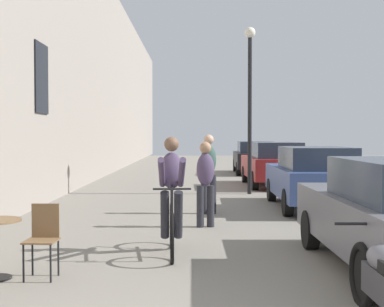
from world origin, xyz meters
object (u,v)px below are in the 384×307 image
object	(u,v)px
cafe_chair_mid_toward_street	(43,235)
street_lamp	(249,89)
parked_car_fourth	(254,157)
pedestrian_near	(205,179)
parked_car_second	(312,177)
cyclist_on_bicycle	(171,198)
pedestrian_mid	(208,169)
parked_car_third	(273,163)

from	to	relation	value
cafe_chair_mid_toward_street	street_lamp	size ratio (longest dim) A/B	0.18
parked_car_fourth	street_lamp	bearing A→B (deg)	-97.39
street_lamp	parked_car_fourth	distance (m)	8.93
pedestrian_near	parked_car_fourth	world-z (taller)	pedestrian_near
parked_car_second	parked_car_fourth	bearing A→B (deg)	90.18
cafe_chair_mid_toward_street	cyclist_on_bicycle	world-z (taller)	cyclist_on_bicycle
pedestrian_mid	parked_car_fourth	size ratio (longest dim) A/B	0.42
street_lamp	parked_car_second	world-z (taller)	street_lamp
pedestrian_near	parked_car_fourth	xyz separation A→B (m)	(2.55, 14.38, -0.15)
cafe_chair_mid_toward_street	parked_car_third	world-z (taller)	parked_car_third
pedestrian_mid	parked_car_fourth	bearing A→B (deg)	79.05
cafe_chair_mid_toward_street	parked_car_fourth	world-z (taller)	parked_car_fourth
pedestrian_mid	parked_car_second	xyz separation A→B (m)	(2.48, 0.82, -0.23)
parked_car_fourth	parked_car_second	bearing A→B (deg)	-89.82
pedestrian_mid	parked_car_fourth	distance (m)	12.85
pedestrian_near	parked_car_fourth	distance (m)	14.60
cyclist_on_bicycle	parked_car_third	xyz separation A→B (m)	(3.07, 10.46, -0.03)
parked_car_third	parked_car_fourth	bearing A→B (deg)	89.62
parked_car_fourth	cafe_chair_mid_toward_street	bearing A→B (deg)	-104.38
parked_car_fourth	pedestrian_near	bearing A→B (deg)	-100.07
street_lamp	parked_car_second	bearing A→B (deg)	-70.53
pedestrian_near	parked_car_second	xyz separation A→B (m)	(2.59, 2.59, -0.15)
street_lamp	parked_car_second	size ratio (longest dim) A/B	1.18
parked_car_third	parked_car_fourth	distance (m)	6.16
cafe_chair_mid_toward_street	pedestrian_near	xyz separation A→B (m)	(2.07, 3.65, 0.39)
parked_car_second	pedestrian_near	bearing A→B (deg)	-135.07
street_lamp	cafe_chair_mid_toward_street	bearing A→B (deg)	-110.33
pedestrian_mid	parked_car_third	bearing A→B (deg)	69.60
pedestrian_mid	cafe_chair_mid_toward_street	bearing A→B (deg)	-111.93
pedestrian_near	parked_car_fourth	size ratio (longest dim) A/B	0.39
street_lamp	pedestrian_near	bearing A→B (deg)	-103.93
cyclist_on_bicycle	street_lamp	world-z (taller)	street_lamp
cafe_chair_mid_toward_street	pedestrian_mid	bearing A→B (deg)	68.07
cyclist_on_bicycle	pedestrian_mid	world-z (taller)	pedestrian_mid
cafe_chair_mid_toward_street	parked_car_second	size ratio (longest dim) A/B	0.21
cafe_chair_mid_toward_street	cyclist_on_bicycle	size ratio (longest dim) A/B	0.51
cafe_chair_mid_toward_street	parked_car_third	bearing A→B (deg)	68.90
pedestrian_mid	parked_car_third	world-z (taller)	pedestrian_mid
cafe_chair_mid_toward_street	parked_car_second	bearing A→B (deg)	53.24
cyclist_on_bicycle	street_lamp	xyz separation A→B (m)	(2.00, 8.07, 2.30)
pedestrian_near	pedestrian_mid	distance (m)	1.77
parked_car_fourth	parked_car_third	bearing A→B (deg)	-90.38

